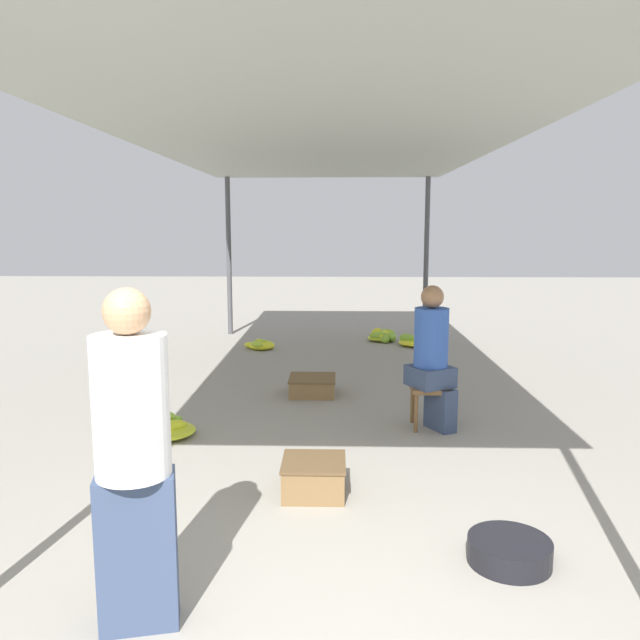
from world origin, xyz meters
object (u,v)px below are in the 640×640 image
stool (430,394)px  crate_near (312,386)px  vendor_foreground (133,456)px  banana_pile_right_0 (418,341)px  basin_black (509,551)px  banana_pile_left_0 (159,429)px  banana_pile_right_1 (383,336)px  vendor_seated (433,355)px  crate_mid (314,477)px  banana_pile_left_1 (261,345)px

stool → crate_near: bearing=135.1°
vendor_foreground → crate_near: 4.04m
stool → banana_pile_right_0: (0.40, 3.87, -0.24)m
basin_black → banana_pile_left_0: (-2.44, 1.95, 0.01)m
vendor_foreground → stool: (1.72, 2.84, -0.49)m
stool → banana_pile_right_1: bearing=91.5°
basin_black → vendor_foreground: bearing=-162.6°
vendor_foreground → vendor_seated: size_ratio=1.20×
crate_mid → crate_near: bearing=92.5°
banana_pile_right_1 → crate_mid: size_ratio=1.40×
banana_pile_right_1 → crate_mid: bearing=-98.8°
vendor_foreground → banana_pile_left_0: vendor_foreground is taller
banana_pile_left_1 → crate_mid: crate_mid is taller
stool → banana_pile_right_0: bearing=84.1°
vendor_foreground → vendor_seated: 3.33m
crate_mid → basin_black: bearing=-38.1°
banana_pile_left_0 → crate_mid: size_ratio=1.69×
banana_pile_right_0 → banana_pile_left_1: bearing=-172.6°
basin_black → banana_pile_right_0: size_ratio=0.70×
banana_pile_right_1 → basin_black: bearing=-88.2°
banana_pile_right_0 → crate_mid: crate_mid is taller
banana_pile_left_0 → banana_pile_right_1: banana_pile_left_0 is taller
banana_pile_left_1 → vendor_seated: bearing=-61.2°
banana_pile_left_1 → banana_pile_right_0: (2.35, 0.30, 0.01)m
banana_pile_left_1 → crate_mid: 5.09m
stool → banana_pile_right_0: 3.90m
vendor_seated → crate_mid: 1.82m
crate_near → banana_pile_right_1: bearing=72.7°
vendor_foreground → stool: bearing=58.8°
basin_black → banana_pile_left_0: bearing=141.5°
banana_pile_right_1 → vendor_seated: bearing=-88.3°
banana_pile_left_0 → banana_pile_right_0: (2.75, 4.20, -0.00)m
banana_pile_left_1 → banana_pile_right_1: size_ratio=0.88×
vendor_seated → banana_pile_left_1: (-1.97, 3.58, -0.60)m
banana_pile_right_0 → vendor_seated: bearing=-95.6°
basin_black → banana_pile_right_1: size_ratio=0.74×
stool → crate_mid: 1.74m
banana_pile_right_0 → crate_mid: size_ratio=1.48×
vendor_seated → banana_pile_right_1: vendor_seated is taller
banana_pile_right_1 → vendor_foreground: bearing=-102.8°
vendor_foreground → crate_mid: 1.74m
vendor_seated → crate_mid: size_ratio=3.01×
banana_pile_left_0 → crate_near: banana_pile_left_0 is taller
banana_pile_left_0 → crate_near: (1.25, 1.42, 0.02)m
vendor_foreground → banana_pile_left_1: bearing=92.1°
banana_pile_left_0 → crate_near: size_ratio=1.46×
stool → banana_pile_right_1: stool is taller
banana_pile_left_1 → crate_near: size_ratio=1.07×
banana_pile_right_0 → banana_pile_right_1: banana_pile_right_0 is taller
stool → banana_pile_left_0: 2.38m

